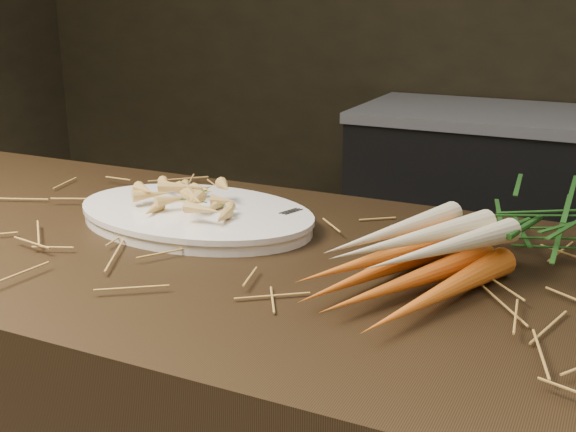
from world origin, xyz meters
name	(u,v)px	position (x,y,z in m)	size (l,w,h in m)	color
straw_bedding	(331,260)	(0.00, 0.30, 0.91)	(1.40, 0.60, 0.02)	#AE8B3A
root_veg_bunch	(489,231)	(0.20, 0.40, 0.95)	(0.37, 0.57, 0.10)	#BF3F07
serving_platter	(195,218)	(-0.28, 0.38, 0.91)	(0.42, 0.28, 0.02)	white
roasted_veg_heap	(195,198)	(-0.28, 0.38, 0.95)	(0.20, 0.15, 0.05)	#B08B3E
serving_fork	(266,227)	(-0.13, 0.35, 0.92)	(0.01, 0.16, 0.00)	silver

